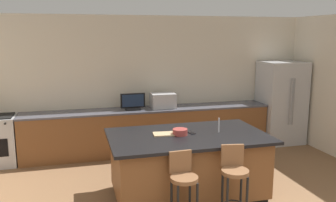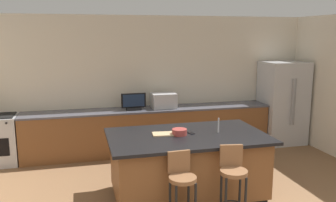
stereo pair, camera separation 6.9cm
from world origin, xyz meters
name	(u,v)px [view 1 (the left image)]	position (x,y,z in m)	size (l,w,h in m)	color
wall_back	(149,83)	(0.00, 4.38, 1.37)	(7.23, 0.12, 2.74)	beige
counter_back	(149,130)	(-0.08, 4.00, 0.45)	(4.96, 0.62, 0.90)	brown
kitchen_island	(188,165)	(0.05, 1.90, 0.48)	(2.28, 1.35, 0.94)	black
refrigerator	(281,102)	(2.86, 3.93, 0.89)	(0.89, 0.78, 1.78)	#B7BABF
microwave	(163,101)	(0.21, 4.00, 1.05)	(0.48, 0.36, 0.30)	#B7BABF
tv_monitor	(133,102)	(-0.41, 3.95, 1.05)	(0.48, 0.16, 0.33)	black
sink_faucet_back	(144,102)	(-0.17, 4.10, 1.02)	(0.02, 0.02, 0.24)	#B2B2B7
sink_faucet_island	(219,125)	(0.53, 1.90, 1.05)	(0.02, 0.02, 0.22)	#B2B2B7
bar_stool_left	(183,183)	(-0.26, 1.11, 0.56)	(0.34, 0.34, 0.95)	brown
bar_stool_right	(234,178)	(0.38, 1.03, 0.60)	(0.34, 0.36, 1.00)	brown
fruit_bowl	(180,132)	(-0.06, 1.92, 0.98)	(0.21, 0.21, 0.09)	#993833
cell_phone	(191,133)	(0.12, 1.97, 0.94)	(0.07, 0.15, 0.01)	black
tv_remote	(180,132)	(-0.03, 2.01, 0.95)	(0.04, 0.17, 0.02)	black
cutting_board	(167,134)	(-0.24, 1.99, 0.95)	(0.39, 0.22, 0.02)	tan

